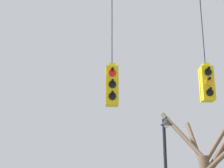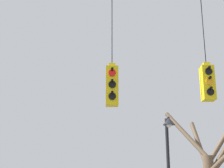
{
  "view_description": "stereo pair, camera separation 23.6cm",
  "coord_description": "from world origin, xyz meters",
  "views": [
    {
      "loc": [
        -2.38,
        -8.93,
        2.23
      ],
      "look_at": [
        -1.91,
        0.08,
        4.88
      ],
      "focal_mm": 55.0,
      "sensor_mm": 36.0,
      "label": 1
    },
    {
      "loc": [
        -2.14,
        -8.94,
        2.23
      ],
      "look_at": [
        -1.91,
        0.08,
        4.88
      ],
      "focal_mm": 55.0,
      "sensor_mm": 36.0,
      "label": 2
    }
  ],
  "objects": [
    {
      "name": "street_lamp",
      "position": [
        0.19,
        3.28,
        3.29
      ],
      "size": [
        0.44,
        0.76,
        4.57
      ],
      "color": "black",
      "rests_on": "ground_plane"
    },
    {
      "name": "traffic_light_near_right_pole",
      "position": [
        0.74,
        0.08,
        4.95
      ],
      "size": [
        0.34,
        0.58,
        3.15
      ],
      "color": "yellow"
    },
    {
      "name": "traffic_light_near_left_pole",
      "position": [
        -1.91,
        0.08,
        4.84
      ],
      "size": [
        0.34,
        0.58,
        3.34
      ],
      "color": "yellow"
    }
  ]
}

